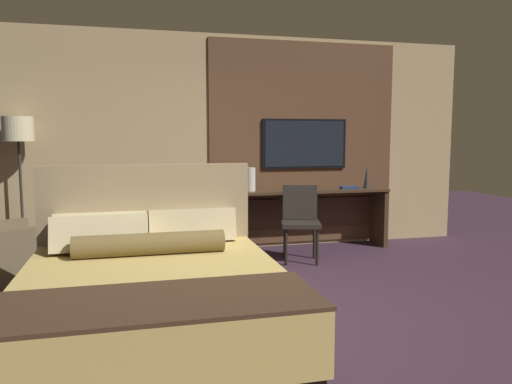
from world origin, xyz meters
TOP-DOWN VIEW (x-y plane):
  - ground_plane at (0.00, 0.00)m, footprint 16.00×16.00m
  - wall_back_tv_panel at (0.19, 2.59)m, footprint 7.20×0.09m
  - bed at (-0.88, -0.43)m, footprint 1.79×2.10m
  - desk at (1.30, 2.34)m, footprint 2.09×0.47m
  - tv at (1.30, 2.52)m, footprint 1.18×0.04m
  - desk_chair at (0.97, 1.73)m, footprint 0.55×0.55m
  - armchair_by_window at (-2.29, 1.76)m, footprint 1.00×1.01m
  - floor_lamp at (-2.23, 2.34)m, footprint 0.34×0.34m
  - vase_tall at (0.48, 2.28)m, footprint 0.13×0.13m
  - vase_short at (2.09, 2.25)m, footprint 0.09×0.09m
  - book at (1.84, 2.25)m, footprint 0.25×0.19m

SIDE VIEW (x-z plane):
  - ground_plane at x=0.00m, z-range 0.00..0.00m
  - armchair_by_window at x=-2.29m, z-range -0.12..0.67m
  - bed at x=-0.88m, z-range -0.27..0.98m
  - desk_chair at x=0.97m, z-range 0.09..1.00m
  - desk at x=1.30m, z-range 0.15..0.95m
  - book at x=1.84m, z-range 0.80..0.83m
  - vase_tall at x=0.48m, z-range 0.80..1.10m
  - vase_short at x=2.09m, z-range 0.80..1.10m
  - tv at x=1.30m, z-range 1.06..1.73m
  - wall_back_tv_panel at x=0.19m, z-range 0.00..2.80m
  - floor_lamp at x=-2.23m, z-range 0.58..2.30m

